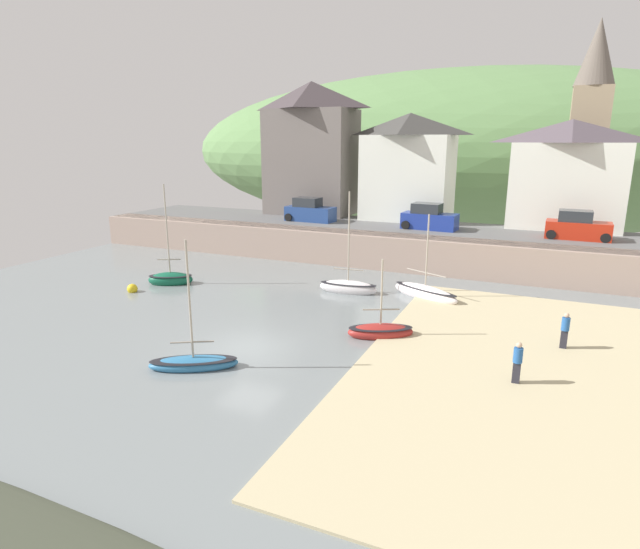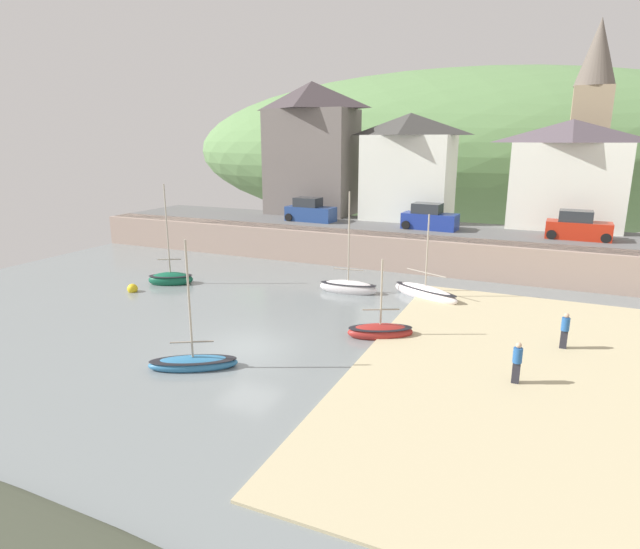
{
  "view_description": "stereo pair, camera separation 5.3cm",
  "coord_description": "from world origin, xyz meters",
  "views": [
    {
      "loc": [
        11.61,
        -18.41,
        8.94
      ],
      "look_at": [
        0.07,
        7.7,
        1.54
      ],
      "focal_mm": 29.09,
      "sensor_mm": 36.0,
      "label": 1
    },
    {
      "loc": [
        11.66,
        -18.39,
        8.94
      ],
      "look_at": [
        0.07,
        7.7,
        1.54
      ],
      "focal_mm": 29.09,
      "sensor_mm": 36.0,
      "label": 2
    }
  ],
  "objects": [
    {
      "name": "person_near_water",
      "position": [
        12.8,
        5.34,
        0.98
      ],
      "size": [
        0.34,
        0.34,
        1.62
      ],
      "color": "#282833",
      "rests_on": "ground"
    },
    {
      "name": "parked_car_near_slipway",
      "position": [
        -6.62,
        20.7,
        3.2
      ],
      "size": [
        4.18,
        1.91,
        1.95
      ],
      "rotation": [
        0.0,
        0.0,
        -0.05
      ],
      "color": "navy",
      "rests_on": "ground"
    },
    {
      "name": "quay_seawall",
      "position": [
        0.0,
        17.5,
        1.36
      ],
      "size": [
        48.0,
        9.4,
        2.4
      ],
      "color": "#A28A7C",
      "rests_on": "ground"
    },
    {
      "name": "parked_car_by_wall",
      "position": [
        3.38,
        20.7,
        3.2
      ],
      "size": [
        4.22,
        2.0,
        1.95
      ],
      "rotation": [
        0.0,
        0.0,
        -0.07
      ],
      "color": "navy",
      "rests_on": "ground"
    },
    {
      "name": "waterfront_building_right",
      "position": [
        12.62,
        25.2,
        6.5
      ],
      "size": [
        8.26,
        4.51,
        8.06
      ],
      "color": "white",
      "rests_on": "ground"
    },
    {
      "name": "dinghy_open_wooden",
      "position": [
        -0.91,
        -2.75,
        0.24
      ],
      "size": [
        3.67,
        2.74,
        5.43
      ],
      "rotation": [
        0.0,
        0.0,
        0.52
      ],
      "color": "teal",
      "rests_on": "ground"
    },
    {
      "name": "waterfront_building_left",
      "position": [
        -8.5,
        25.2,
        8.28
      ],
      "size": [
        7.94,
        5.24,
        11.57
      ],
      "color": "slate",
      "rests_on": "ground"
    },
    {
      "name": "rowboat_small_beached",
      "position": [
        5.5,
        10.62,
        0.32
      ],
      "size": [
        4.43,
        2.73,
        5.14
      ],
      "rotation": [
        0.0,
        0.0,
        -0.44
      ],
      "color": "white",
      "rests_on": "ground"
    },
    {
      "name": "sailboat_far_left",
      "position": [
        0.98,
        9.88,
        0.34
      ],
      "size": [
        3.66,
        1.37,
        6.31
      ],
      "rotation": [
        0.0,
        0.0,
        0.1
      ],
      "color": "white",
      "rests_on": "ground"
    },
    {
      "name": "mooring_buoy",
      "position": [
        -11.09,
        4.66,
        0.19
      ],
      "size": [
        0.62,
        0.62,
        0.62
      ],
      "color": "yellow",
      "rests_on": "ground"
    },
    {
      "name": "motorboat_with_cabin",
      "position": [
        4.97,
        3.65,
        0.26
      ],
      "size": [
        3.3,
        2.45,
        3.91
      ],
      "rotation": [
        0.0,
        0.0,
        0.46
      ],
      "color": "#A02824",
      "rests_on": "ground"
    },
    {
      "name": "church_with_spire",
      "position": [
        13.84,
        29.2,
        10.43
      ],
      "size": [
        3.0,
        3.0,
        15.58
      ],
      "color": "tan",
      "rests_on": "ground"
    },
    {
      "name": "hillside_backdrop",
      "position": [
        0.49,
        55.2,
        7.39
      ],
      "size": [
        80.0,
        44.0,
        21.12
      ],
      "color": "#608A51",
      "rests_on": "ground"
    },
    {
      "name": "waterfront_building_centre",
      "position": [
        0.48,
        25.2,
        6.84
      ],
      "size": [
        7.4,
        5.49,
        8.74
      ],
      "color": "white",
      "rests_on": "ground"
    },
    {
      "name": "parked_car_end_of_row",
      "position": [
        13.53,
        20.7,
        3.2
      ],
      "size": [
        4.14,
        1.82,
        1.95
      ],
      "rotation": [
        0.0,
        0.0,
        -0.02
      ],
      "color": "#B62613",
      "rests_on": "ground"
    },
    {
      "name": "ground",
      "position": [
        1.4,
        -9.56,
        0.16
      ],
      "size": [
        48.0,
        41.0,
        0.61
      ],
      "color": "gray"
    },
    {
      "name": "person_on_slipway",
      "position": [
        11.13,
        0.92,
        0.98
      ],
      "size": [
        0.34,
        0.34,
        1.62
      ],
      "color": "#282833",
      "rests_on": "ground"
    },
    {
      "name": "sailboat_tall_mast",
      "position": [
        -10.17,
        7.09,
        0.34
      ],
      "size": [
        3.1,
        2.41,
        6.58
      ],
      "rotation": [
        0.0,
        0.0,
        0.46
      ],
      "color": "#125B3F",
      "rests_on": "ground"
    }
  ]
}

